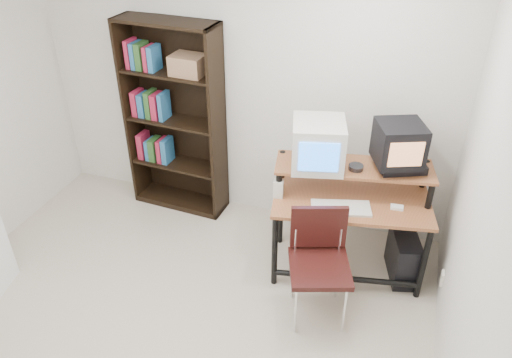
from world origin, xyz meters
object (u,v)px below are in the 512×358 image
(computer_desk, at_px, (351,202))
(crt_tv, at_px, (399,144))
(pc_tower, at_px, (403,256))
(school_chair, at_px, (319,254))
(crt_monitor, at_px, (318,144))
(bookshelf, at_px, (175,117))

(computer_desk, height_order, crt_tv, crt_tv)
(crt_tv, height_order, pc_tower, crt_tv)
(crt_tv, height_order, school_chair, crt_tv)
(computer_desk, bearing_deg, school_chair, -114.41)
(pc_tower, height_order, school_chair, school_chair)
(pc_tower, bearing_deg, crt_tv, 135.07)
(crt_monitor, height_order, school_chair, crt_monitor)
(pc_tower, distance_m, school_chair, 0.94)
(crt_tv, height_order, bookshelf, bookshelf)
(crt_tv, bearing_deg, pc_tower, -51.88)
(computer_desk, xyz_separation_m, pc_tower, (0.49, 0.04, -0.49))
(computer_desk, distance_m, crt_monitor, 0.57)
(crt_monitor, xyz_separation_m, school_chair, (0.18, -0.60, -0.60))
(computer_desk, bearing_deg, pc_tower, -6.01)
(school_chair, relative_size, bookshelf, 0.47)
(crt_monitor, relative_size, crt_tv, 1.10)
(crt_monitor, xyz_separation_m, crt_tv, (0.62, 0.12, 0.05))
(computer_desk, height_order, pc_tower, computer_desk)
(crt_tv, bearing_deg, bookshelf, 149.15)
(computer_desk, bearing_deg, crt_monitor, 163.08)
(crt_tv, xyz_separation_m, bookshelf, (-2.11, 0.31, -0.23))
(crt_monitor, distance_m, pc_tower, 1.25)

